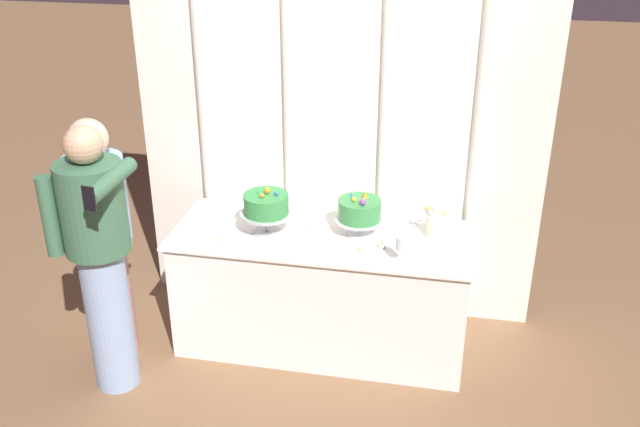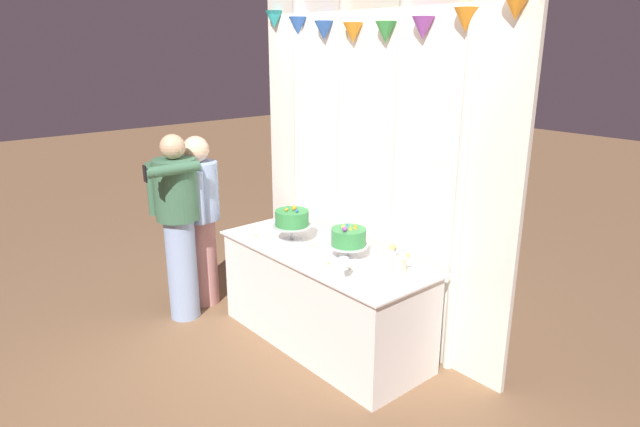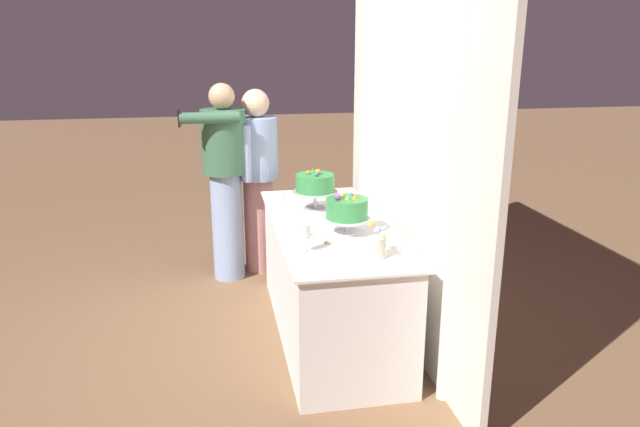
% 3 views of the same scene
% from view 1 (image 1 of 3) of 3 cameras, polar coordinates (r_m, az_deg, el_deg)
% --- Properties ---
extents(ground_plane, '(24.00, 24.00, 0.00)m').
position_cam_1_polar(ground_plane, '(4.53, -0.06, -10.96)').
color(ground_plane, '#846042').
extents(draped_curtain, '(2.59, 0.16, 2.78)m').
position_cam_1_polar(draped_curtain, '(4.39, 1.07, 9.16)').
color(draped_curtain, white).
rests_on(draped_curtain, ground_plane).
extents(cake_table, '(1.79, 0.72, 0.77)m').
position_cam_1_polar(cake_table, '(4.40, 0.20, -6.16)').
color(cake_table, white).
rests_on(cake_table, ground_plane).
extents(cake_display_nearleft, '(0.31, 0.31, 0.29)m').
position_cam_1_polar(cake_display_nearleft, '(4.17, -4.36, 0.62)').
color(cake_display_nearleft, '#B2B2B7').
rests_on(cake_display_nearleft, cake_table).
extents(cake_display_nearright, '(0.29, 0.29, 0.26)m').
position_cam_1_polar(cake_display_nearright, '(4.16, 3.21, 0.19)').
color(cake_display_nearright, silver).
rests_on(cake_display_nearright, cake_table).
extents(wine_glass, '(0.06, 0.06, 0.16)m').
position_cam_1_polar(wine_glass, '(3.89, 6.56, -2.50)').
color(wine_glass, silver).
rests_on(wine_glass, cake_table).
extents(flower_vase, '(0.13, 0.10, 0.20)m').
position_cam_1_polar(flower_vase, '(4.23, 9.09, -0.82)').
color(flower_vase, beige).
rests_on(flower_vase, cake_table).
extents(tealight_far_left, '(0.04, 0.04, 0.04)m').
position_cam_1_polar(tealight_far_left, '(4.15, -8.11, -2.26)').
color(tealight_far_left, beige).
rests_on(tealight_far_left, cake_table).
extents(tealight_near_left, '(0.05, 0.05, 0.04)m').
position_cam_1_polar(tealight_near_left, '(4.19, -0.99, -1.63)').
color(tealight_near_left, beige).
rests_on(tealight_near_left, cake_table).
extents(tealight_near_right, '(0.04, 0.04, 0.03)m').
position_cam_1_polar(tealight_near_right, '(4.02, 3.26, -2.97)').
color(tealight_near_right, beige).
rests_on(tealight_near_right, cake_table).
extents(tealight_far_right, '(0.05, 0.05, 0.04)m').
position_cam_1_polar(tealight_far_right, '(4.08, 5.03, -2.59)').
color(tealight_far_right, beige).
rests_on(tealight_far_right, cake_table).
extents(guest_man_dark_suit, '(0.46, 0.46, 1.52)m').
position_cam_1_polar(guest_man_dark_suit, '(4.27, -17.15, -1.61)').
color(guest_man_dark_suit, '#D6938E').
rests_on(guest_man_dark_suit, ground_plane).
extents(guest_girl_blue_dress, '(0.48, 0.57, 1.58)m').
position_cam_1_polar(guest_girl_blue_dress, '(3.99, -17.38, -3.06)').
color(guest_girl_blue_dress, '#93ADD6').
rests_on(guest_girl_blue_dress, ground_plane).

